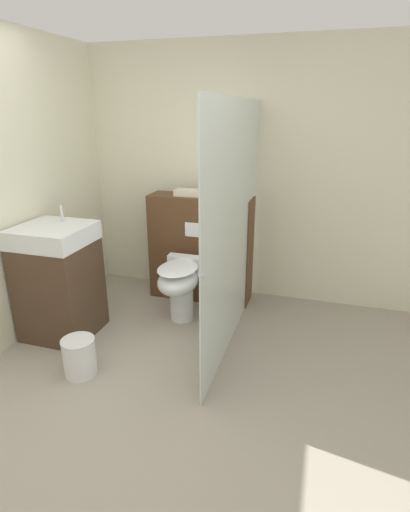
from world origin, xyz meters
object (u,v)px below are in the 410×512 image
Objects in this scene: toilet at (180,284)px; hair_drier at (223,186)px; sink_vanity at (59,281)px; waste_bin at (79,357)px.

toilet is 3.01× the size of hair_drier.
hair_drier is (0.25, 0.59, 0.82)m from toilet.
waste_bin is at bearing -45.75° from sink_vanity.
toilet is 1.03m from hair_drier.
toilet is at bearing 66.06° from waste_bin.
toilet is 1.10m from waste_bin.
waste_bin is (-0.44, -0.99, -0.22)m from toilet.
toilet reaches higher than waste_bin.
toilet is 1.05m from sink_vanity.
hair_drier is 2.01m from waste_bin.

